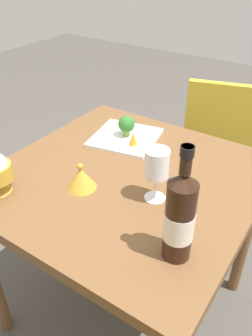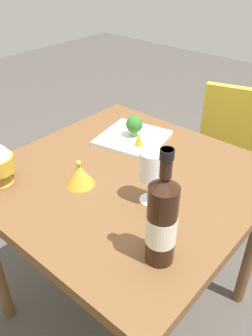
# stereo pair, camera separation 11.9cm
# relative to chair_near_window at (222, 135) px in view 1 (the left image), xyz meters

# --- Properties ---
(ground_plane) EXTENTS (8.00, 8.00, 0.00)m
(ground_plane) POSITION_rel_chair_near_window_xyz_m (0.05, 0.89, -0.53)
(ground_plane) COLOR #4C4742
(dining_table) EXTENTS (0.88, 0.88, 0.75)m
(dining_table) POSITION_rel_chair_near_window_xyz_m (0.05, 0.89, 0.13)
(dining_table) COLOR brown
(dining_table) RESTS_ON ground_plane
(chair_near_window) EXTENTS (0.49, 0.49, 0.85)m
(chair_near_window) POSITION_rel_chair_near_window_xyz_m (0.00, 0.00, 0.00)
(chair_near_window) COLOR gold
(chair_near_window) RESTS_ON ground_plane
(wine_bottle) EXTENTS (0.08, 0.08, 0.33)m
(wine_bottle) POSITION_rel_chair_near_window_xyz_m (-0.26, 1.11, 0.35)
(wine_bottle) COLOR black
(wine_bottle) RESTS_ON dining_table
(wine_glass) EXTENTS (0.08, 0.08, 0.18)m
(wine_glass) POSITION_rel_chair_near_window_xyz_m (-0.10, 0.94, 0.35)
(wine_glass) COLOR white
(wine_glass) RESTS_ON dining_table
(rice_bowl_lid) EXTENTS (0.10, 0.10, 0.09)m
(rice_bowl_lid) POSITION_rel_chair_near_window_xyz_m (0.13, 1.03, 0.26)
(rice_bowl_lid) COLOR gold
(rice_bowl_lid) RESTS_ON dining_table
(serving_plate) EXTENTS (0.29, 0.29, 0.02)m
(serving_plate) POSITION_rel_chair_near_window_xyz_m (0.19, 0.68, 0.23)
(serving_plate) COLOR white
(serving_plate) RESTS_ON dining_table
(broccoli_floret) EXTENTS (0.07, 0.07, 0.09)m
(broccoli_floret) POSITION_rel_chair_near_window_xyz_m (0.19, 0.67, 0.29)
(broccoli_floret) COLOR #729E4C
(broccoli_floret) RESTS_ON serving_plate
(carrot_garnish_left) EXTENTS (0.03, 0.03, 0.05)m
(carrot_garnish_left) POSITION_rel_chair_near_window_xyz_m (0.13, 0.72, 0.26)
(carrot_garnish_left) COLOR orange
(carrot_garnish_left) RESTS_ON serving_plate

